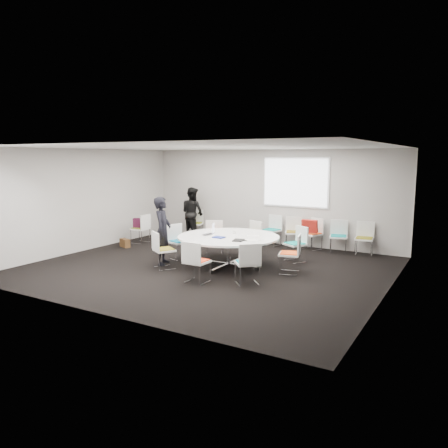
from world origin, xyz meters
The scene contains 31 objects.
room_shell centered at (0.09, 0.00, 1.40)m, with size 8.08×7.08×2.88m.
conference_table centered at (0.34, 0.36, 0.56)m, with size 2.40×2.40×0.73m.
projection_screen centered at (0.80, 3.46, 1.85)m, with size 1.90×0.03×1.35m, color white.
chair_ring_a centered at (1.86, 0.47, 0.28)m, with size 0.55×0.56×0.88m.
chair_ring_b centered at (1.57, 1.57, 0.28)m, with size 0.63×0.62×0.88m.
chair_ring_c centered at (0.22, 1.78, 0.28)m, with size 0.59×0.58×0.88m.
chair_ring_d centered at (-0.64, 1.35, 0.28)m, with size 0.63×0.63×0.88m.
chair_ring_e centered at (-1.10, 0.37, 0.28)m, with size 0.57×0.57×0.88m.
chair_ring_f centered at (-0.83, -0.61, 0.28)m, with size 0.63×0.63×0.88m.
chair_ring_g centered at (0.46, -1.18, 0.28)m, with size 0.46×0.45×0.88m.
chair_ring_h centered at (1.43, -0.77, 0.28)m, with size 0.64×0.64×0.88m.
chair_back_a centered at (0.23, 3.17, 0.28)m, with size 0.52×0.51×0.88m.
chair_back_b centered at (0.91, 3.14, 0.28)m, with size 0.59×0.58×0.88m.
chair_back_c centered at (1.45, 3.16, 0.28)m, with size 0.60×0.60×0.88m.
chair_back_d centered at (2.20, 3.13, 0.28)m, with size 0.56×0.55×0.88m.
chair_back_e centered at (2.88, 3.17, 0.28)m, with size 0.51×0.50×0.88m.
chair_spare_left centered at (-3.32, 1.46, 0.28)m, with size 0.47×0.48×0.88m.
chair_person_back centered at (-2.45, 3.12, 0.28)m, with size 0.59×0.58×0.88m.
person_main centered at (-1.14, -0.25, 0.82)m, with size 0.60×0.39×1.64m, color black.
person_back centered at (-2.45, 2.95, 0.82)m, with size 0.79×0.62×1.63m, color black.
laptop centered at (-0.12, 0.24, 0.74)m, with size 0.33×0.21×0.03m, color #333338.
laptop_lid centered at (-0.15, 0.49, 0.86)m, with size 0.30×0.02×0.22m, color silver.
notebook_black centered at (0.82, -0.03, 0.74)m, with size 0.22×0.30×0.02m, color black.
tablet_folio centered at (0.27, 0.05, 0.74)m, with size 0.26×0.20×0.03m, color navy.
papers_right centered at (0.85, 0.65, 0.73)m, with size 0.30×0.21×0.00m, color silver.
papers_front centered at (1.06, 0.18, 0.73)m, with size 0.30×0.21×0.00m, color white.
cup centered at (0.33, 0.67, 0.78)m, with size 0.08×0.08×0.09m, color white.
phone centered at (0.93, 0.03, 0.73)m, with size 0.14×0.07×0.01m, color black.
maroon_bag centered at (-3.33, 1.46, 0.62)m, with size 0.40×0.14×0.28m, color #401128.
brown_bag centered at (-3.34, 0.79, 0.12)m, with size 0.36×0.16×0.24m, color #472D16.
red_jacket centered at (1.45, 2.94, 0.70)m, with size 0.44×0.10×0.35m, color #A61C14.
Camera 1 is at (5.34, -8.47, 2.58)m, focal length 35.00 mm.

